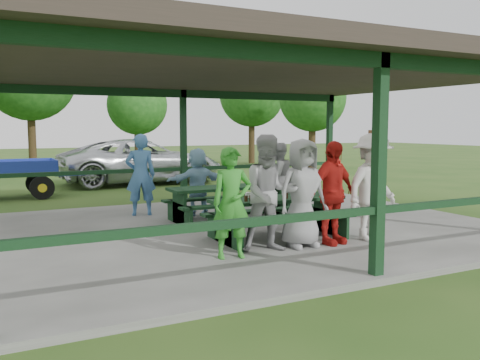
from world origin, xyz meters
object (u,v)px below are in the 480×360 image
spectator_lblue (197,181)px  spectator_blue (141,175)px  contestant_grey_mid (302,193)px  pickup_truck (142,161)px  picnic_table_far (228,199)px  contestant_green (232,203)px  contestant_grey_left (270,193)px  farm_trailer (10,178)px  spectator_grey (279,176)px  contestant_white_fedora (372,187)px  picnic_table_near (277,213)px  contestant_red (332,193)px

spectator_lblue → spectator_blue: 1.31m
contestant_grey_mid → pickup_truck: bearing=89.3°
picnic_table_far → contestant_green: 3.19m
contestant_grey_mid → pickup_truck: size_ratio=0.30×
contestant_green → contestant_grey_left: size_ratio=0.90×
contestant_grey_mid → farm_trailer: (-4.15, 9.39, -0.41)m
spectator_grey → farm_trailer: size_ratio=0.47×
contestant_white_fedora → spectator_blue: bearing=110.3°
picnic_table_far → farm_trailer: size_ratio=0.74×
picnic_table_near → contestant_red: (0.60, -0.82, 0.42)m
spectator_lblue → spectator_grey: 2.04m
farm_trailer → picnic_table_near: bearing=-65.3°
spectator_grey → pickup_truck: spectator_grey is taller
picnic_table_near → picnic_table_far: same height
contestant_grey_mid → spectator_grey: (1.62, 3.48, -0.09)m
farm_trailer → spectator_blue: bearing=-64.3°
spectator_lblue → spectator_blue: (-1.18, 0.53, 0.16)m
contestant_grey_mid → spectator_grey: contestant_grey_mid is taller
contestant_green → pickup_truck: size_ratio=0.29×
contestant_white_fedora → spectator_lblue: (-1.81, 3.86, -0.19)m
picnic_table_far → contestant_green: contestant_green is taller
contestant_red → spectator_lblue: 3.91m
spectator_lblue → contestant_green: bearing=65.5°
farm_trailer → picnic_table_far: bearing=-59.2°
contestant_red → spectator_lblue: (-0.99, 3.79, -0.12)m
contestant_grey_left → farm_trailer: (-3.50, 9.40, -0.44)m
contestant_white_fedora → spectator_grey: size_ratio=1.20×
contestant_grey_left → contestant_red: size_ratio=1.06×
picnic_table_near → spectator_lblue: bearing=97.4°
spectator_grey → spectator_lblue: bearing=-16.8°
contestant_white_fedora → spectator_grey: 3.62m
picnic_table_far → farm_trailer: 7.77m
contestant_white_fedora → pickup_truck: size_ratio=0.33×
picnic_table_far → contestant_red: size_ratio=1.45×
contestant_grey_left → pickup_truck: size_ratio=0.32×
contestant_red → spectator_blue: bearing=105.4°
contestant_grey_mid → spectator_grey: size_ratio=1.11×
contestant_green → contestant_grey_left: contestant_grey_left is taller
picnic_table_near → picnic_table_far: size_ratio=0.96×
contestant_green → picnic_table_far: bearing=75.4°
contestant_grey_left → farm_trailer: bearing=124.8°
picnic_table_far → contestant_grey_left: size_ratio=1.36×
contestant_red → farm_trailer: (-4.72, 9.44, -0.39)m
spectator_blue → farm_trailer: size_ratio=0.53×
picnic_table_near → contestant_grey_mid: contestant_grey_mid is taller
contestant_red → farm_trailer: bearing=105.3°
contestant_green → spectator_lblue: 3.98m
contestant_green → spectator_grey: bearing=59.9°
farm_trailer → spectator_lblue: bearing=-57.4°
contestant_grey_left → farm_trailer: contestant_grey_left is taller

